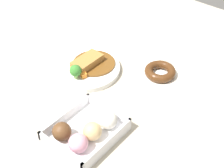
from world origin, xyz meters
TOP-DOWN VIEW (x-y plane):
  - ground_plane at (0.00, 0.00)m, footprint 1.60×1.60m
  - curry_plate at (0.08, 0.06)m, footprint 0.24×0.24m
  - donut_box at (-0.15, -0.14)m, footprint 0.20×0.17m
  - chocolate_ring_donut at (0.22, -0.15)m, footprint 0.15×0.15m

SIDE VIEW (x-z plane):
  - ground_plane at x=0.00m, z-range 0.00..0.00m
  - chocolate_ring_donut at x=0.22m, z-range 0.00..0.03m
  - curry_plate at x=0.08m, z-range -0.02..0.05m
  - donut_box at x=-0.15m, z-range -0.01..0.06m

